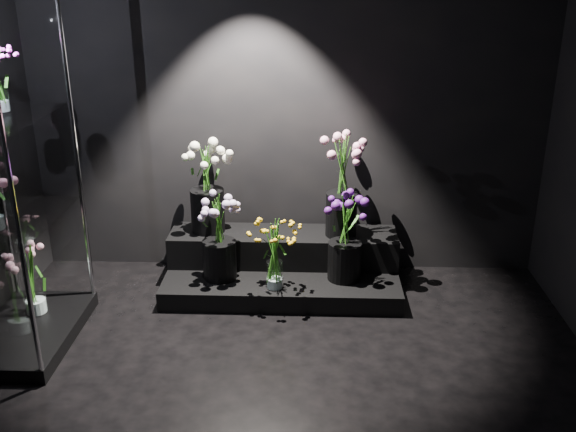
{
  "coord_description": "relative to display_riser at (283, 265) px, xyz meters",
  "views": [
    {
      "loc": [
        0.19,
        -2.87,
        2.33
      ],
      "look_at": [
        0.04,
        1.2,
        0.75
      ],
      "focal_mm": 40.0,
      "sensor_mm": 36.0,
      "label": 1
    }
  ],
  "objects": [
    {
      "name": "bouquet_case_base_pink",
      "position": [
        -1.67,
        -0.69,
        0.2
      ],
      "size": [
        0.34,
        0.34,
        0.5
      ],
      "rotation": [
        0.0,
        0.0,
        -0.19
      ],
      "color": "white",
      "rests_on": "display_case"
    },
    {
      "name": "display_case",
      "position": [
        -1.66,
        -0.87,
        0.94
      ],
      "size": [
        0.6,
        1.0,
        2.21
      ],
      "color": "black",
      "rests_on": "floor"
    },
    {
      "name": "wall_back",
      "position": [
        0.02,
        0.35,
        1.24
      ],
      "size": [
        4.0,
        0.0,
        4.0
      ],
      "primitive_type": "plane",
      "rotation": [
        1.57,
        0.0,
        0.0
      ],
      "color": "black",
      "rests_on": "floor"
    },
    {
      "name": "display_riser",
      "position": [
        0.0,
        0.0,
        0.0
      ],
      "size": [
        1.78,
        0.79,
        0.39
      ],
      "color": "black",
      "rests_on": "floor"
    },
    {
      "name": "bouquet_pink_roses",
      "position": [
        0.45,
        0.08,
        0.69
      ],
      "size": [
        0.44,
        0.44,
        0.78
      ],
      "rotation": [
        0.0,
        0.0,
        -0.19
      ],
      "color": "black",
      "rests_on": "display_riser"
    },
    {
      "name": "bouquet_orange_bells",
      "position": [
        -0.04,
        -0.35,
        0.26
      ],
      "size": [
        0.32,
        0.32,
        0.53
      ],
      "rotation": [
        0.0,
        0.0,
        0.2
      ],
      "color": "white",
      "rests_on": "display_riser"
    },
    {
      "name": "bouquet_cream_roses",
      "position": [
        -0.59,
        0.13,
        0.64
      ],
      "size": [
        0.4,
        0.4,
        0.71
      ],
      "rotation": [
        0.0,
        0.0,
        0.06
      ],
      "color": "black",
      "rests_on": "display_riser"
    },
    {
      "name": "floor",
      "position": [
        0.02,
        -1.65,
        -0.16
      ],
      "size": [
        4.0,
        4.0,
        0.0
      ],
      "primitive_type": "plane",
      "color": "black",
      "rests_on": "ground"
    },
    {
      "name": "bouquet_lilac",
      "position": [
        -0.46,
        -0.19,
        0.35
      ],
      "size": [
        0.46,
        0.46,
        0.64
      ],
      "rotation": [
        0.0,
        0.0,
        0.28
      ],
      "color": "black",
      "rests_on": "display_riser"
    },
    {
      "name": "bouquet_purple",
      "position": [
        0.47,
        -0.18,
        0.34
      ],
      "size": [
        0.33,
        0.33,
        0.65
      ],
      "rotation": [
        0.0,
        0.0,
        -0.04
      ],
      "color": "black",
      "rests_on": "display_riser"
    }
  ]
}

